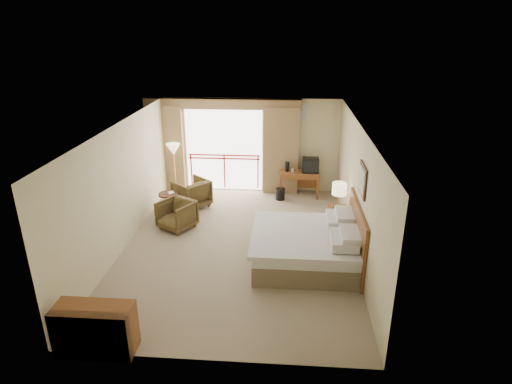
# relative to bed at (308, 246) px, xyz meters

# --- Properties ---
(floor) EXTENTS (7.00, 7.00, 0.00)m
(floor) POSITION_rel_bed_xyz_m (-1.50, 0.60, -0.38)
(floor) COLOR gray
(floor) RESTS_ON ground
(ceiling) EXTENTS (7.00, 7.00, 0.00)m
(ceiling) POSITION_rel_bed_xyz_m (-1.50, 0.60, 2.32)
(ceiling) COLOR white
(ceiling) RESTS_ON wall_back
(wall_back) EXTENTS (5.00, 0.00, 5.00)m
(wall_back) POSITION_rel_bed_xyz_m (-1.50, 4.10, 0.97)
(wall_back) COLOR beige
(wall_back) RESTS_ON ground
(wall_front) EXTENTS (5.00, 0.00, 5.00)m
(wall_front) POSITION_rel_bed_xyz_m (-1.50, -2.90, 0.97)
(wall_front) COLOR beige
(wall_front) RESTS_ON ground
(wall_left) EXTENTS (0.00, 7.00, 7.00)m
(wall_left) POSITION_rel_bed_xyz_m (-4.00, 0.60, 0.97)
(wall_left) COLOR beige
(wall_left) RESTS_ON ground
(wall_right) EXTENTS (0.00, 7.00, 7.00)m
(wall_right) POSITION_rel_bed_xyz_m (1.00, 0.60, 0.97)
(wall_right) COLOR beige
(wall_right) RESTS_ON ground
(balcony_door) EXTENTS (2.40, 0.00, 2.40)m
(balcony_door) POSITION_rel_bed_xyz_m (-2.30, 4.08, 0.82)
(balcony_door) COLOR white
(balcony_door) RESTS_ON wall_back
(balcony_railing) EXTENTS (2.09, 0.03, 1.02)m
(balcony_railing) POSITION_rel_bed_xyz_m (-2.30, 4.06, 0.44)
(balcony_railing) COLOR #B1170F
(balcony_railing) RESTS_ON wall_back
(curtain_left) EXTENTS (1.00, 0.26, 2.50)m
(curtain_left) POSITION_rel_bed_xyz_m (-3.95, 3.95, 0.87)
(curtain_left) COLOR brown
(curtain_left) RESTS_ON wall_back
(curtain_right) EXTENTS (1.00, 0.26, 2.50)m
(curtain_right) POSITION_rel_bed_xyz_m (-0.65, 3.95, 0.87)
(curtain_right) COLOR brown
(curtain_right) RESTS_ON wall_back
(valance) EXTENTS (4.40, 0.22, 0.28)m
(valance) POSITION_rel_bed_xyz_m (-2.30, 3.98, 2.17)
(valance) COLOR brown
(valance) RESTS_ON wall_back
(hvac_vent) EXTENTS (0.50, 0.04, 0.50)m
(hvac_vent) POSITION_rel_bed_xyz_m (-0.20, 4.07, 1.97)
(hvac_vent) COLOR silver
(hvac_vent) RESTS_ON wall_back
(bed) EXTENTS (2.13, 2.06, 0.97)m
(bed) POSITION_rel_bed_xyz_m (0.00, 0.00, 0.00)
(bed) COLOR brown
(bed) RESTS_ON floor
(headboard) EXTENTS (0.06, 2.10, 1.30)m
(headboard) POSITION_rel_bed_xyz_m (0.96, 0.00, 0.27)
(headboard) COLOR brown
(headboard) RESTS_ON wall_right
(framed_art) EXTENTS (0.04, 0.72, 0.60)m
(framed_art) POSITION_rel_bed_xyz_m (0.97, 0.00, 1.47)
(framed_art) COLOR black
(framed_art) RESTS_ON wall_right
(nightstand) EXTENTS (0.46, 0.54, 0.64)m
(nightstand) POSITION_rel_bed_xyz_m (0.74, 1.36, -0.05)
(nightstand) COLOR brown
(nightstand) RESTS_ON floor
(table_lamp) EXTENTS (0.33, 0.33, 0.58)m
(table_lamp) POSITION_rel_bed_xyz_m (0.74, 1.41, 0.72)
(table_lamp) COLOR tan
(table_lamp) RESTS_ON nightstand
(phone) EXTENTS (0.21, 0.19, 0.08)m
(phone) POSITION_rel_bed_xyz_m (0.69, 1.21, 0.31)
(phone) COLOR black
(phone) RESTS_ON nightstand
(desk) EXTENTS (1.13, 0.54, 0.74)m
(desk) POSITION_rel_bed_xyz_m (-0.11, 3.72, 0.20)
(desk) COLOR brown
(desk) RESTS_ON floor
(tv) EXTENTS (0.45, 0.36, 0.41)m
(tv) POSITION_rel_bed_xyz_m (0.19, 3.67, 0.56)
(tv) COLOR black
(tv) RESTS_ON desk
(coffee_maker) EXTENTS (0.15, 0.15, 0.27)m
(coffee_maker) POSITION_rel_bed_xyz_m (-0.46, 3.67, 0.49)
(coffee_maker) COLOR black
(coffee_maker) RESTS_ON desk
(cup) EXTENTS (0.09, 0.09, 0.10)m
(cup) POSITION_rel_bed_xyz_m (-0.31, 3.62, 0.40)
(cup) COLOR white
(cup) RESTS_ON desk
(wastebasket) EXTENTS (0.31, 0.31, 0.33)m
(wastebasket) POSITION_rel_bed_xyz_m (-0.63, 3.37, -0.21)
(wastebasket) COLOR black
(wastebasket) RESTS_ON floor
(armchair_far) EXTENTS (1.16, 1.16, 0.76)m
(armchair_far) POSITION_rel_bed_xyz_m (-3.00, 2.70, -0.38)
(armchair_far) COLOR #433419
(armchair_far) RESTS_ON floor
(armchair_near) EXTENTS (1.04, 1.04, 0.70)m
(armchair_near) POSITION_rel_bed_xyz_m (-3.07, 1.38, -0.38)
(armchair_near) COLOR #433419
(armchair_near) RESTS_ON floor
(side_table) EXTENTS (0.51, 0.51, 0.55)m
(side_table) POSITION_rel_bed_xyz_m (-3.48, 2.20, 0.00)
(side_table) COLOR black
(side_table) RESTS_ON floor
(book) EXTENTS (0.23, 0.25, 0.02)m
(book) POSITION_rel_bed_xyz_m (-3.48, 2.20, 0.18)
(book) COLOR white
(book) RESTS_ON side_table
(floor_lamp) EXTENTS (0.39, 0.39, 1.53)m
(floor_lamp) POSITION_rel_bed_xyz_m (-3.61, 3.43, 0.94)
(floor_lamp) COLOR tan
(floor_lamp) RESTS_ON floor
(dresser) EXTENTS (1.17, 0.50, 0.78)m
(dresser) POSITION_rel_bed_xyz_m (-3.25, -2.82, 0.01)
(dresser) COLOR brown
(dresser) RESTS_ON floor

